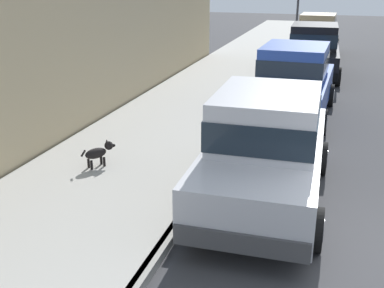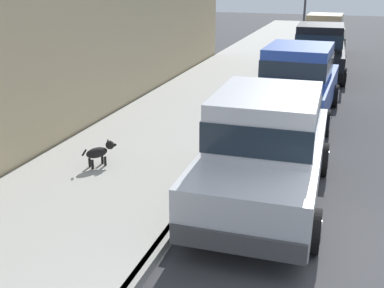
% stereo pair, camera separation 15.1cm
% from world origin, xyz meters
% --- Properties ---
extents(curb, '(0.16, 64.00, 0.14)m').
position_xyz_m(curb, '(-3.20, 0.00, 0.07)').
color(curb, gray).
rests_on(curb, ground).
extents(sidewalk, '(3.60, 64.00, 0.14)m').
position_xyz_m(sidewalk, '(-5.00, 0.00, 0.07)').
color(sidewalk, '#A8A59E').
rests_on(sidewalk, ground).
extents(car_silver_sedan, '(2.11, 4.64, 1.92)m').
position_xyz_m(car_silver_sedan, '(-2.12, 1.24, 0.98)').
color(car_silver_sedan, '#BCBCC1').
rests_on(car_silver_sedan, ground).
extents(car_blue_sedan, '(2.13, 4.65, 1.92)m').
position_xyz_m(car_blue_sedan, '(-2.21, 6.48, 0.98)').
color(car_blue_sedan, '#28479E').
rests_on(car_blue_sedan, ground).
extents(car_black_sedan, '(2.16, 4.66, 1.92)m').
position_xyz_m(car_black_sedan, '(-2.07, 11.99, 0.98)').
color(car_black_sedan, black).
rests_on(car_black_sedan, ground).
extents(car_tan_hatchback, '(2.00, 3.83, 1.88)m').
position_xyz_m(car_tan_hatchback, '(-2.23, 17.13, 0.98)').
color(car_tan_hatchback, tan).
rests_on(car_tan_hatchback, ground).
extents(dog_black, '(0.48, 0.66, 0.49)m').
position_xyz_m(dog_black, '(-5.35, 1.48, 0.43)').
color(dog_black, black).
rests_on(dog_black, sidewalk).
extents(building_facade, '(0.50, 20.00, 4.18)m').
position_xyz_m(building_facade, '(-7.10, 5.02, 2.09)').
color(building_facade, tan).
rests_on(building_facade, ground).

